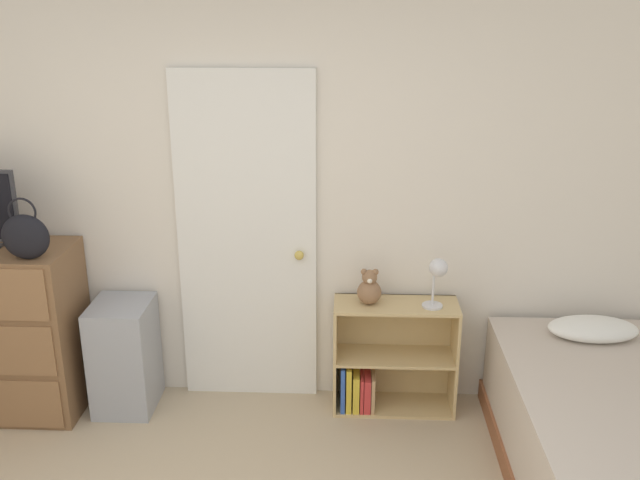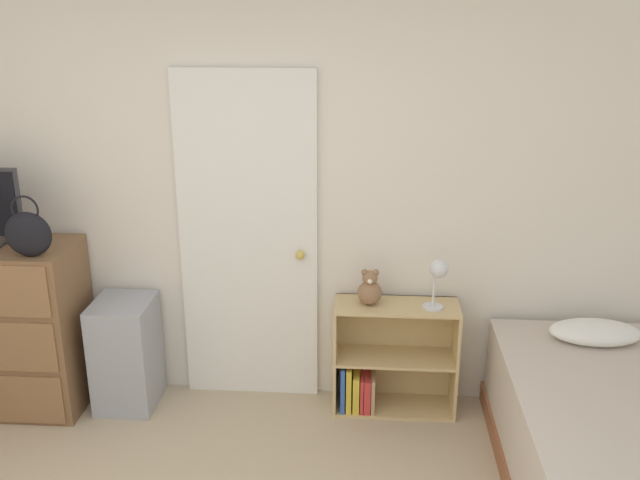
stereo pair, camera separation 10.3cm
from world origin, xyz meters
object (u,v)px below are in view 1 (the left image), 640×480
bookshelf (383,364)px  handbag (25,236)px  bed (629,452)px  teddy_bear (369,289)px  desk_lamp (438,273)px  storage_bin (125,356)px

bookshelf → handbag: bearing=-172.1°
handbag → bookshelf: handbag is taller
bookshelf → bed: (1.17, -0.82, -0.00)m
handbag → teddy_bear: (1.88, 0.26, -0.39)m
handbag → desk_lamp: bearing=5.6°
bookshelf → teddy_bear: (-0.09, -0.01, 0.50)m
teddy_bear → desk_lamp: 0.41m
teddy_bear → handbag: bearing=-172.1°
storage_bin → bed: (2.74, -0.76, -0.06)m
handbag → bed: bearing=-10.0°
teddy_bear → desk_lamp: (0.38, -0.04, 0.12)m
handbag → bookshelf: bearing=7.9°
teddy_bear → bed: bearing=-32.7°
bed → teddy_bear: bearing=147.3°
bookshelf → desk_lamp: size_ratio=2.41×
handbag → storage_bin: bearing=27.0°
handbag → teddy_bear: handbag is taller
storage_bin → bed: size_ratio=0.35×
bookshelf → desk_lamp: (0.29, -0.05, 0.62)m
handbag → bed: 3.31m
handbag → desk_lamp: 2.29m
desk_lamp → bed: bearing=-41.2°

